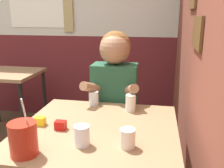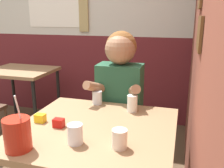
{
  "view_description": "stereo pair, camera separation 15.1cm",
  "coord_description": "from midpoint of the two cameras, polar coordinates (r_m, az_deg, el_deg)",
  "views": [
    {
      "loc": [
        1.12,
        -0.84,
        1.37
      ],
      "look_at": [
        0.86,
        0.59,
        0.96
      ],
      "focal_mm": 40.0,
      "sensor_mm": 36.0,
      "label": 1
    },
    {
      "loc": [
        1.26,
        -0.81,
        1.37
      ],
      "look_at": [
        0.86,
        0.59,
        0.96
      ],
      "focal_mm": 40.0,
      "sensor_mm": 36.0,
      "label": 2
    }
  ],
  "objects": [
    {
      "name": "cocktail_pitcher",
      "position": [
        1.25,
        -17.56,
        -10.97
      ],
      "size": [
        0.13,
        0.13,
        0.28
      ],
      "color": "#B22819",
      "rests_on": "main_table"
    },
    {
      "name": "glass_far_side",
      "position": [
        1.22,
        5.37,
        -12.46
      ],
      "size": [
        0.08,
        0.08,
        0.1
      ],
      "color": "silver",
      "rests_on": "main_table"
    },
    {
      "name": "glass_center",
      "position": [
        1.66,
        7.28,
        -4.49
      ],
      "size": [
        0.07,
        0.07,
        0.11
      ],
      "color": "silver",
      "rests_on": "main_table"
    },
    {
      "name": "back_wall",
      "position": [
        3.32,
        -5.13,
        15.39
      ],
      "size": [
        5.7,
        0.09,
        2.7
      ],
      "color": "silver",
      "rests_on": "ground_plane"
    },
    {
      "name": "glass_near_pitcher",
      "position": [
        1.26,
        -4.98,
        -11.4
      ],
      "size": [
        0.08,
        0.08,
        0.1
      ],
      "color": "silver",
      "rests_on": "main_table"
    },
    {
      "name": "main_table",
      "position": [
        1.48,
        -0.8,
        -12.39
      ],
      "size": [
        0.89,
        0.85,
        0.74
      ],
      "color": "#93704C",
      "rests_on": "ground_plane"
    },
    {
      "name": "brick_wall_right",
      "position": [
        1.96,
        22.43,
        14.07
      ],
      "size": [
        0.08,
        4.24,
        2.7
      ],
      "color": "brown",
      "rests_on": "ground_plane"
    },
    {
      "name": "glass_by_brick",
      "position": [
        1.79,
        -1.0,
        -3.15
      ],
      "size": [
        0.07,
        0.07,
        0.1
      ],
      "color": "silver",
      "rests_on": "main_table"
    },
    {
      "name": "condiment_mustard",
      "position": [
        1.54,
        -13.4,
        -7.64
      ],
      "size": [
        0.06,
        0.04,
        0.05
      ],
      "color": "yellow",
      "rests_on": "main_table"
    },
    {
      "name": "person_seated",
      "position": [
        1.96,
        4.0,
        -4.69
      ],
      "size": [
        0.42,
        0.42,
        1.25
      ],
      "color": "#235138",
      "rests_on": "ground_plane"
    },
    {
      "name": "condiment_ketchup",
      "position": [
        1.46,
        -9.18,
        -8.83
      ],
      "size": [
        0.06,
        0.04,
        0.05
      ],
      "color": "#B7140F",
      "rests_on": "main_table"
    },
    {
      "name": "background_table",
      "position": [
        3.1,
        -18.8,
        1.36
      ],
      "size": [
        0.75,
        0.61,
        0.74
      ],
      "color": "#93704C",
      "rests_on": "ground_plane"
    }
  ]
}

